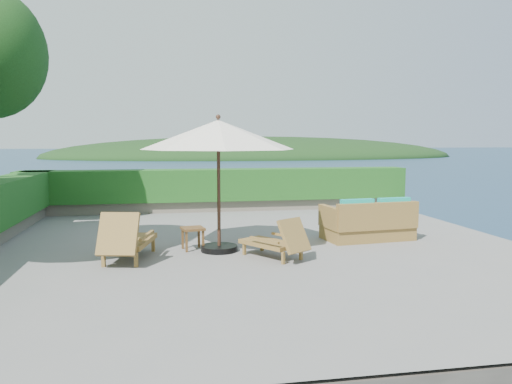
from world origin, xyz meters
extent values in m
plane|color=slate|center=(0.00, 0.00, 0.00)|extent=(12.00, 12.00, 0.00)
cube|color=#5C5349|center=(0.00, 0.00, -1.55)|extent=(12.00, 12.00, 3.00)
plane|color=#152443|center=(0.00, 0.00, -3.00)|extent=(600.00, 600.00, 0.00)
ellipsoid|color=black|center=(25.00, 140.00, -3.00)|extent=(126.00, 57.60, 12.60)
cube|color=gray|center=(0.00, 5.60, 0.18)|extent=(12.00, 0.60, 0.36)
cube|color=#154814|center=(0.00, 5.60, 0.85)|extent=(12.40, 0.90, 1.00)
cylinder|color=black|center=(-0.67, -0.28, 0.06)|extent=(0.77, 0.77, 0.12)
cylinder|color=#361F13|center=(-0.67, -0.28, 1.35)|extent=(0.07, 0.07, 2.70)
cone|color=white|center=(-0.67, -0.28, 2.39)|extent=(3.20, 3.20, 0.59)
sphere|color=#361F13|center=(-0.67, -0.28, 2.75)|extent=(0.10, 0.10, 0.10)
cube|color=olive|center=(-2.87, -1.20, 0.14)|extent=(0.08, 0.08, 0.28)
cube|color=olive|center=(-2.28, -1.32, 0.14)|extent=(0.08, 0.08, 0.28)
cube|color=olive|center=(-2.59, 0.05, 0.14)|extent=(0.08, 0.08, 0.28)
cube|color=olive|center=(-2.01, -0.07, 0.14)|extent=(0.08, 0.08, 0.28)
cube|color=olive|center=(-2.42, -0.53, 0.32)|extent=(0.98, 1.50, 0.10)
cube|color=olive|center=(-2.59, -1.31, 0.62)|extent=(0.78, 0.59, 0.75)
cube|color=olive|center=(-2.82, -0.66, 0.48)|extent=(0.26, 0.90, 0.05)
cube|color=olive|center=(-2.11, -0.82, 0.48)|extent=(0.26, 0.90, 0.05)
cube|color=olive|center=(0.38, -1.59, 0.12)|extent=(0.07, 0.07, 0.23)
cube|color=olive|center=(0.79, -1.32, 0.12)|extent=(0.07, 0.07, 0.23)
cube|color=olive|center=(-0.21, -0.71, 0.12)|extent=(0.07, 0.07, 0.23)
cube|color=olive|center=(0.20, -0.43, 0.12)|extent=(0.07, 0.07, 0.23)
cube|color=olive|center=(0.24, -0.94, 0.27)|extent=(1.13, 1.28, 0.08)
cube|color=olive|center=(0.61, -1.49, 0.51)|extent=(0.70, 0.64, 0.62)
cube|color=olive|center=(0.09, -1.25, 0.40)|extent=(0.46, 0.66, 0.04)
cube|color=olive|center=(0.59, -0.92, 0.40)|extent=(0.46, 0.66, 0.04)
cube|color=brown|center=(-1.34, -0.27, 0.21)|extent=(0.05, 0.05, 0.43)
cube|color=brown|center=(-0.99, -0.21, 0.21)|extent=(0.05, 0.05, 0.43)
cube|color=brown|center=(-1.40, 0.07, 0.21)|extent=(0.05, 0.05, 0.43)
cube|color=brown|center=(-1.06, 0.14, 0.21)|extent=(0.05, 0.05, 0.43)
cube|color=brown|center=(-1.20, -0.07, 0.45)|extent=(0.52, 0.52, 0.05)
cube|color=olive|center=(2.83, 0.34, 0.22)|extent=(2.08, 1.21, 0.44)
cube|color=olive|center=(2.88, -0.12, 0.61)|extent=(1.99, 0.38, 0.61)
cube|color=olive|center=(1.89, 0.24, 0.55)|extent=(0.24, 1.00, 0.50)
cube|color=olive|center=(3.77, 0.45, 0.55)|extent=(0.24, 1.00, 0.50)
cube|color=teal|center=(2.37, 0.35, 0.54)|extent=(0.94, 0.89, 0.20)
cube|color=teal|center=(3.29, 0.45, 0.54)|extent=(0.94, 0.89, 0.20)
cube|color=teal|center=(2.41, -0.06, 0.79)|extent=(0.78, 0.24, 0.40)
cube|color=teal|center=(3.33, 0.05, 0.79)|extent=(0.78, 0.24, 0.40)
camera|label=1|loc=(-1.73, -10.38, 2.29)|focal=35.00mm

